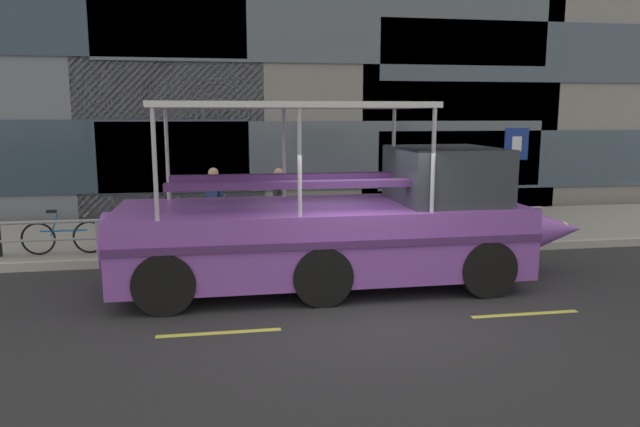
% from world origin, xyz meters
% --- Properties ---
extents(ground_plane, '(120.00, 120.00, 0.00)m').
position_xyz_m(ground_plane, '(0.00, 0.00, 0.00)').
color(ground_plane, '#2B2B2D').
extents(sidewalk, '(32.00, 4.80, 0.18)m').
position_xyz_m(sidewalk, '(0.00, 5.60, 0.09)').
color(sidewalk, '#99968E').
rests_on(sidewalk, ground_plane).
extents(curb_edge, '(32.00, 0.18, 0.18)m').
position_xyz_m(curb_edge, '(0.00, 3.11, 0.09)').
color(curb_edge, '#B2ADA3').
rests_on(curb_edge, ground_plane).
extents(lane_centreline, '(25.80, 0.12, 0.01)m').
position_xyz_m(lane_centreline, '(-0.00, -1.03, 0.00)').
color(lane_centreline, '#DBD64C').
rests_on(lane_centreline, ground_plane).
extents(curb_guardrail, '(12.21, 0.09, 0.79)m').
position_xyz_m(curb_guardrail, '(-0.85, 3.45, 0.72)').
color(curb_guardrail, gray).
rests_on(curb_guardrail, sidewalk).
extents(parking_sign, '(0.60, 0.12, 2.63)m').
position_xyz_m(parking_sign, '(4.68, 3.84, 1.97)').
color(parking_sign, '#4C4F54').
rests_on(parking_sign, sidewalk).
extents(leaned_bicycle, '(1.74, 0.46, 0.96)m').
position_xyz_m(leaned_bicycle, '(-5.64, 3.73, 0.56)').
color(leaned_bicycle, black).
rests_on(leaned_bicycle, sidewalk).
extents(duck_tour_boat, '(9.06, 2.65, 3.34)m').
position_xyz_m(duck_tour_boat, '(-0.02, 1.12, 1.10)').
color(duck_tour_boat, purple).
rests_on(duck_tour_boat, ground_plane).
extents(pedestrian_near_bow, '(0.36, 0.37, 1.67)m').
position_xyz_m(pedestrian_near_bow, '(3.55, 4.12, 1.19)').
color(pedestrian_near_bow, black).
rests_on(pedestrian_near_bow, sidewalk).
extents(pedestrian_mid_left, '(0.29, 0.46, 1.71)m').
position_xyz_m(pedestrian_mid_left, '(-0.96, 4.46, 1.21)').
color(pedestrian_mid_left, '#1E2338').
rests_on(pedestrian_mid_left, sidewalk).
extents(pedestrian_mid_right, '(0.41, 0.35, 1.74)m').
position_xyz_m(pedestrian_mid_right, '(-2.47, 4.50, 1.23)').
color(pedestrian_mid_right, '#47423D').
rests_on(pedestrian_mid_right, sidewalk).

